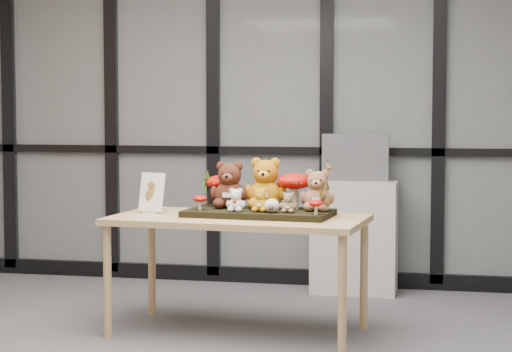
% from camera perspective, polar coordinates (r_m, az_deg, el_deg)
% --- Properties ---
extents(room_shell, '(5.00, 5.00, 5.00)m').
position_cam_1_polar(room_shell, '(4.84, -4.84, 7.67)').
color(room_shell, '#B0AFA7').
rests_on(room_shell, floor).
extents(glass_partition, '(4.90, 0.06, 2.78)m').
position_cam_1_polar(glass_partition, '(7.24, 0.82, 4.49)').
color(glass_partition, '#2D383F').
rests_on(glass_partition, floor).
extents(display_table, '(1.60, 0.90, 0.72)m').
position_cam_1_polar(display_table, '(5.67, -1.10, -3.17)').
color(display_table, tan).
rests_on(display_table, floor).
extents(diorama_tray, '(0.92, 0.52, 0.04)m').
position_cam_1_polar(diorama_tray, '(5.68, 0.18, -2.29)').
color(diorama_tray, black).
rests_on(diorama_tray, display_table).
extents(bear_pooh_yellow, '(0.29, 0.26, 0.35)m').
position_cam_1_polar(bear_pooh_yellow, '(5.75, 0.61, -0.28)').
color(bear_pooh_yellow, '#B46B0B').
rests_on(bear_pooh_yellow, diorama_tray).
extents(bear_brown_medium, '(0.26, 0.24, 0.32)m').
position_cam_1_polar(bear_brown_medium, '(5.78, -1.63, -0.39)').
color(bear_brown_medium, '#441E11').
rests_on(bear_brown_medium, diorama_tray).
extents(bear_tan_back, '(0.23, 0.21, 0.28)m').
position_cam_1_polar(bear_tan_back, '(5.64, 3.81, -0.74)').
color(bear_tan_back, '#905F3F').
rests_on(bear_tan_back, diorama_tray).
extents(bear_small_yellow, '(0.13, 0.12, 0.16)m').
position_cam_1_polar(bear_small_yellow, '(5.57, 0.26, -1.38)').
color(bear_small_yellow, '#BF8513').
rests_on(bear_small_yellow, diorama_tray).
extents(bear_white_bow, '(0.13, 0.12, 0.16)m').
position_cam_1_polar(bear_white_bow, '(5.59, -1.24, -1.40)').
color(bear_white_bow, white).
rests_on(bear_white_bow, diorama_tray).
extents(bear_beige_small, '(0.11, 0.10, 0.13)m').
position_cam_1_polar(bear_beige_small, '(5.53, 2.01, -1.57)').
color(bear_beige_small, olive).
rests_on(bear_beige_small, diorama_tray).
extents(plush_cream_hedgehog, '(0.07, 0.07, 0.09)m').
position_cam_1_polar(plush_cream_hedgehog, '(5.53, 0.99, -1.80)').
color(plush_cream_hedgehog, silver).
rests_on(plush_cream_hedgehog, diorama_tray).
extents(mushroom_back_left, '(0.20, 0.20, 0.22)m').
position_cam_1_polar(mushroom_back_left, '(5.90, -2.17, -0.80)').
color(mushroom_back_left, '#A20B05').
rests_on(mushroom_back_left, diorama_tray).
extents(mushroom_back_right, '(0.22, 0.22, 0.25)m').
position_cam_1_polar(mushroom_back_right, '(5.73, 2.40, -0.81)').
color(mushroom_back_right, '#A20B05').
rests_on(mushroom_back_right, diorama_tray).
extents(mushroom_front_left, '(0.09, 0.09, 0.10)m').
position_cam_1_polar(mushroom_front_left, '(5.69, -3.48, -1.60)').
color(mushroom_front_left, '#A20B05').
rests_on(mushroom_front_left, diorama_tray).
extents(mushroom_front_right, '(0.09, 0.09, 0.10)m').
position_cam_1_polar(mushroom_front_right, '(5.44, 3.71, -1.89)').
color(mushroom_front_right, '#A20B05').
rests_on(mushroom_front_right, diorama_tray).
extents(sprig_green_far_left, '(0.05, 0.05, 0.23)m').
position_cam_1_polar(sprig_green_far_left, '(5.90, -2.98, -0.76)').
color(sprig_green_far_left, '#17370C').
rests_on(sprig_green_far_left, diorama_tray).
extents(sprig_green_mid_left, '(0.05, 0.05, 0.22)m').
position_cam_1_polar(sprig_green_mid_left, '(5.91, -1.82, -0.79)').
color(sprig_green_mid_left, '#17370C').
rests_on(sprig_green_mid_left, diorama_tray).
extents(sprig_dry_far_right, '(0.05, 0.05, 0.31)m').
position_cam_1_polar(sprig_dry_far_right, '(5.66, 4.39, -0.57)').
color(sprig_dry_far_right, brown).
rests_on(sprig_dry_far_right, diorama_tray).
extents(sprig_dry_mid_right, '(0.05, 0.05, 0.18)m').
position_cam_1_polar(sprig_dry_mid_right, '(5.55, 4.13, -1.34)').
color(sprig_dry_mid_right, brown).
rests_on(sprig_dry_mid_right, diorama_tray).
extents(sprig_green_centre, '(0.05, 0.05, 0.17)m').
position_cam_1_polar(sprig_green_centre, '(5.85, 0.28, -1.07)').
color(sprig_green_centre, '#17370C').
rests_on(sprig_green_centre, diorama_tray).
extents(sign_holder, '(0.19, 0.11, 0.25)m').
position_cam_1_polar(sign_holder, '(5.87, -6.43, -1.16)').
color(sign_holder, silver).
rests_on(sign_holder, display_table).
extents(label_card, '(0.09, 0.03, 0.00)m').
position_cam_1_polar(label_card, '(5.36, -1.64, -2.89)').
color(label_card, white).
rests_on(label_card, display_table).
extents(cabinet, '(0.63, 0.37, 0.84)m').
position_cam_1_polar(cabinet, '(6.98, 6.07, -3.75)').
color(cabinet, '#ACA699').
rests_on(cabinet, floor).
extents(monitor, '(0.50, 0.05, 0.35)m').
position_cam_1_polar(monitor, '(6.94, 6.13, 1.13)').
color(monitor, '#52555A').
rests_on(monitor, cabinet).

